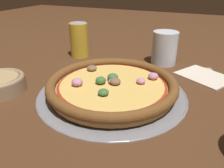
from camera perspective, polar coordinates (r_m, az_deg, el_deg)
ground_plane at (r=0.56m, az=0.00°, el=-2.46°), size 3.00×3.00×0.00m
pizza_tray at (r=0.56m, az=0.00°, el=-2.19°), size 0.38×0.38×0.01m
pizza at (r=0.55m, az=-0.01°, el=-0.23°), size 0.33×0.33×0.04m
bowl_near at (r=0.63m, az=-27.28°, el=0.20°), size 0.13×0.13×0.04m
drinking_cup at (r=0.76m, az=13.56°, el=9.12°), size 0.08×0.08×0.11m
napkin at (r=0.71m, az=23.03°, el=2.01°), size 0.18×0.17×0.01m
fork at (r=0.72m, az=25.78°, el=1.42°), size 0.09×0.18×0.00m
beverage_can at (r=0.83m, az=-8.61°, el=11.33°), size 0.07×0.07×0.12m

